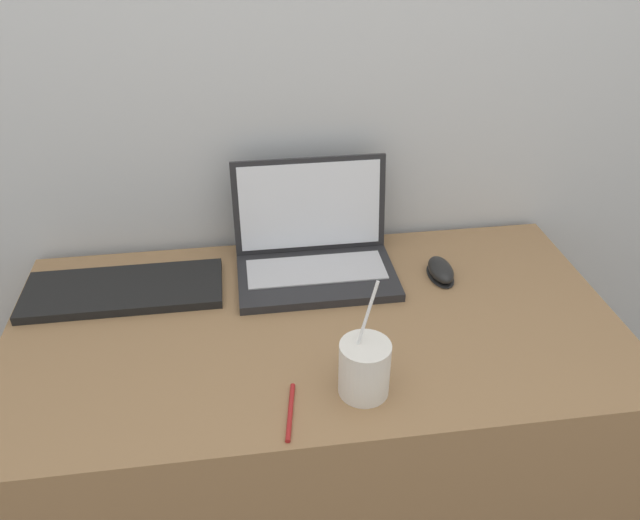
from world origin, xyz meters
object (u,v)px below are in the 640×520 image
at_px(laptop, 314,249).
at_px(drink_cup, 364,367).
at_px(pen, 290,412).
at_px(external_keyboard, 124,290).
at_px(computer_mouse, 441,271).

height_order(laptop, drink_cup, laptop).
relative_size(drink_cup, pen, 1.70).
bearing_deg(laptop, pen, -102.83).
bearing_deg(external_keyboard, computer_mouse, -2.55).
xyz_separation_m(laptop, pen, (-0.10, -0.46, -0.05)).
relative_size(drink_cup, computer_mouse, 2.04).
bearing_deg(pen, computer_mouse, 44.32).
distance_m(computer_mouse, external_keyboard, 0.73).
relative_size(laptop, drink_cup, 1.61).
distance_m(laptop, computer_mouse, 0.30).
bearing_deg(pen, external_keyboard, 128.89).
relative_size(laptop, computer_mouse, 3.28).
xyz_separation_m(drink_cup, external_keyboard, (-0.48, 0.38, -0.05)).
bearing_deg(computer_mouse, drink_cup, -126.33).
bearing_deg(laptop, external_keyboard, -175.16).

